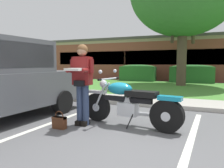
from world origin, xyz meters
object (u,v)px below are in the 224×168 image
at_px(handbag, 59,122).
at_px(hedge_left, 138,73).
at_px(hedge_center_left, 192,74).
at_px(brick_building, 185,59).
at_px(rider_person, 82,78).
at_px(motorcycle, 133,104).

bearing_deg(handbag, hedge_left, 98.61).
height_order(hedge_center_left, brick_building, brick_building).
relative_size(hedge_left, brick_building, 0.10).
bearing_deg(rider_person, hedge_center_left, 81.59).
bearing_deg(motorcycle, handbag, -151.63).
xyz_separation_m(rider_person, hedge_center_left, (1.66, 11.24, -0.36)).
bearing_deg(handbag, motorcycle, 28.37).
bearing_deg(motorcycle, rider_person, -163.48).
height_order(hedge_left, hedge_center_left, same).
relative_size(motorcycle, rider_person, 1.31).
bearing_deg(brick_building, hedge_left, -112.49).
relative_size(rider_person, hedge_center_left, 0.61).
bearing_deg(brick_building, handbag, -93.11).
relative_size(handbag, hedge_left, 0.14).
xyz_separation_m(motorcycle, hedge_center_left, (0.64, 10.94, 0.17)).
relative_size(motorcycle, hedge_left, 0.87).
xyz_separation_m(motorcycle, handbag, (-1.32, -0.71, -0.34)).
distance_m(motorcycle, rider_person, 1.19).
distance_m(hedge_left, brick_building, 7.29).
relative_size(hedge_left, hedge_center_left, 0.92).
bearing_deg(hedge_center_left, rider_person, -98.41).
distance_m(rider_person, hedge_center_left, 11.37).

